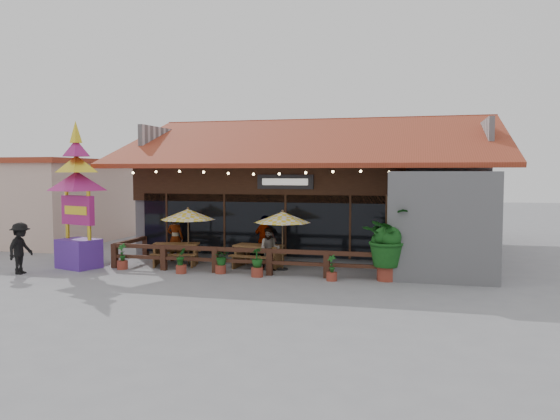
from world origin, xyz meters
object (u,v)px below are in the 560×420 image
(umbrella_left, at_px, (188,215))
(umbrella_right, at_px, (283,217))
(tropical_plant, at_px, (387,239))
(pedestrian, at_px, (20,248))
(picnic_table_left, at_px, (176,250))
(picnic_table_right, at_px, (258,252))
(thai_sign_tower, at_px, (77,185))

(umbrella_left, distance_m, umbrella_right, 3.72)
(tropical_plant, relative_size, pedestrian, 1.33)
(picnic_table_left, bearing_deg, umbrella_left, 2.84)
(picnic_table_right, xyz_separation_m, pedestrian, (-7.73, -3.27, 0.33))
(picnic_table_right, bearing_deg, umbrella_left, -175.45)
(picnic_table_right, xyz_separation_m, thai_sign_tower, (-6.47, -1.74, 2.52))
(thai_sign_tower, relative_size, pedestrian, 3.23)
(picnic_table_left, xyz_separation_m, pedestrian, (-4.50, -3.03, 0.34))
(picnic_table_right, height_order, thai_sign_tower, thai_sign_tower)
(picnic_table_left, bearing_deg, picnic_table_right, 4.28)
(umbrella_right, distance_m, tropical_plant, 4.01)
(picnic_table_right, bearing_deg, tropical_plant, -15.55)
(umbrella_right, relative_size, pedestrian, 1.33)
(pedestrian, bearing_deg, picnic_table_left, -60.43)
(umbrella_left, distance_m, pedestrian, 5.96)
(thai_sign_tower, distance_m, pedestrian, 2.96)
(picnic_table_right, relative_size, tropical_plant, 0.81)
(umbrella_right, bearing_deg, umbrella_left, 179.65)
(picnic_table_right, bearing_deg, picnic_table_left, -175.72)
(umbrella_right, relative_size, tropical_plant, 1.00)
(picnic_table_left, distance_m, picnic_table_right, 3.24)
(thai_sign_tower, bearing_deg, umbrella_right, 11.37)
(umbrella_right, bearing_deg, picnic_table_right, 166.39)
(picnic_table_left, relative_size, pedestrian, 1.13)
(pedestrian, bearing_deg, thai_sign_tower, -43.95)
(umbrella_left, relative_size, picnic_table_right, 1.33)
(tropical_plant, bearing_deg, picnic_table_right, 164.45)
(picnic_table_right, bearing_deg, thai_sign_tower, -164.95)
(umbrella_left, relative_size, tropical_plant, 1.08)
(umbrella_right, relative_size, thai_sign_tower, 0.41)
(picnic_table_right, xyz_separation_m, tropical_plant, (4.81, -1.34, 0.80))
(picnic_table_left, bearing_deg, umbrella_right, 0.03)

